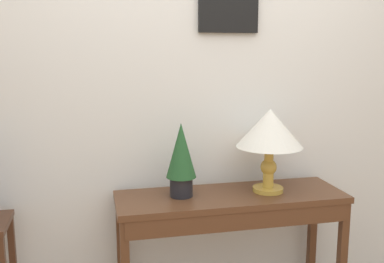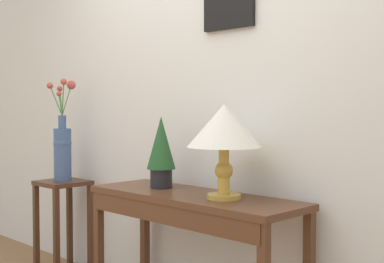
# 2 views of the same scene
# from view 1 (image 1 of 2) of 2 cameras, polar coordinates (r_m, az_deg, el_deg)

# --- Properties ---
(back_wall_with_art) EXTENTS (9.00, 0.13, 2.80)m
(back_wall_with_art) POSITION_cam_1_polar(r_m,az_deg,el_deg) (2.71, 0.93, 7.08)
(back_wall_with_art) COLOR silver
(back_wall_with_art) RESTS_ON ground
(console_table) EXTENTS (1.30, 0.42, 0.75)m
(console_table) POSITION_cam_1_polar(r_m,az_deg,el_deg) (2.58, 5.08, -10.22)
(console_table) COLOR #56331E
(console_table) RESTS_ON ground
(table_lamp) EXTENTS (0.38, 0.38, 0.48)m
(table_lamp) POSITION_cam_1_polar(r_m,az_deg,el_deg) (2.56, 9.85, 0.03)
(table_lamp) COLOR gold
(table_lamp) RESTS_ON console_table
(potted_plant_on_console) EXTENTS (0.17, 0.17, 0.41)m
(potted_plant_on_console) POSITION_cam_1_polar(r_m,az_deg,el_deg) (2.46, -1.39, -3.23)
(potted_plant_on_console) COLOR black
(potted_plant_on_console) RESTS_ON console_table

